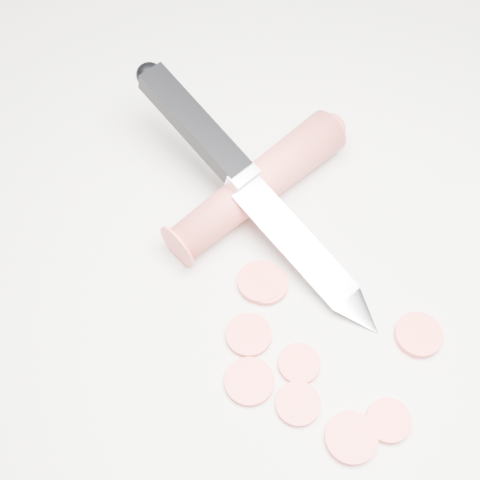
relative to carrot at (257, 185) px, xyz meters
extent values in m
plane|color=beige|center=(0.03, -0.09, -0.02)|extent=(2.40, 2.40, 0.00)
cylinder|color=#CD4B40|center=(0.00, 0.00, 0.00)|extent=(0.16, 0.13, 0.04)
cylinder|color=#EE5040|center=(-0.02, -0.13, -0.02)|extent=(0.04, 0.04, 0.01)
cylinder|color=#EE5040|center=(-0.03, -0.16, -0.02)|extent=(0.04, 0.04, 0.01)
cylinder|color=#EE5040|center=(0.00, -0.08, -0.02)|extent=(0.04, 0.04, 0.01)
cylinder|color=#EE5040|center=(0.07, -0.20, -0.02)|extent=(0.03, 0.03, 0.01)
cylinder|color=#EE5040|center=(0.11, -0.14, -0.02)|extent=(0.04, 0.04, 0.01)
cylinder|color=#EE5040|center=(-0.01, -0.08, -0.02)|extent=(0.04, 0.04, 0.01)
cylinder|color=#EE5040|center=(0.04, -0.21, -0.02)|extent=(0.04, 0.04, 0.01)
cylinder|color=#EE5040|center=(0.01, -0.18, -0.02)|extent=(0.03, 0.03, 0.01)
cylinder|color=#EE5040|center=(0.01, -0.15, -0.02)|extent=(0.03, 0.03, 0.01)
camera|label=1|loc=(-0.05, -0.31, 0.46)|focal=50.00mm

